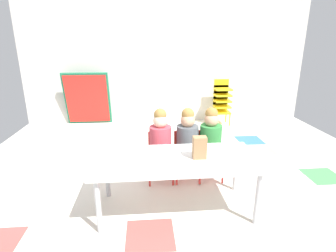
{
  "coord_description": "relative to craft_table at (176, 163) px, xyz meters",
  "views": [
    {
      "loc": [
        -0.46,
        -2.87,
        1.66
      ],
      "look_at": [
        -0.23,
        -0.27,
        0.82
      ],
      "focal_mm": 28.33,
      "sensor_mm": 36.0,
      "label": 1
    }
  ],
  "objects": [
    {
      "name": "paper_bag_brown",
      "position": [
        0.22,
        -0.02,
        0.16
      ],
      "size": [
        0.13,
        0.09,
        0.22
      ],
      "primitive_type": "cube",
      "color": "#9E754C",
      "rests_on": "craft_table"
    },
    {
      "name": "seated_child_far_right",
      "position": [
        0.48,
        0.59,
        0.03
      ],
      "size": [
        0.33,
        0.33,
        0.92
      ],
      "color": "red",
      "rests_on": "ground_plane"
    },
    {
      "name": "ground_plane",
      "position": [
        0.18,
        0.51,
        -0.53
      ],
      "size": [
        5.84,
        5.5,
        0.02
      ],
      "color": "silver"
    },
    {
      "name": "donut_powdered_on_plate",
      "position": [
        -0.01,
        0.17,
        0.08
      ],
      "size": [
        0.11,
        0.11,
        0.03
      ],
      "primitive_type": "torus",
      "color": "white",
      "rests_on": "craft_table"
    },
    {
      "name": "seated_child_near_camera",
      "position": [
        -0.12,
        0.59,
        0.03
      ],
      "size": [
        0.32,
        0.31,
        0.92
      ],
      "color": "red",
      "rests_on": "ground_plane"
    },
    {
      "name": "back_wall",
      "position": [
        0.17,
        3.27,
        0.85
      ],
      "size": [
        5.84,
        0.1,
        2.74
      ],
      "primitive_type": "cube",
      "color": "beige",
      "rests_on": "ground_plane"
    },
    {
      "name": "folded_activity_table",
      "position": [
        -1.46,
        3.07,
        0.02
      ],
      "size": [
        0.9,
        0.29,
        1.09
      ],
      "color": "#19724C",
      "rests_on": "ground_plane"
    },
    {
      "name": "craft_table",
      "position": [
        0.0,
        0.0,
        0.0
      ],
      "size": [
        1.61,
        0.72,
        0.57
      ],
      "color": "white",
      "rests_on": "ground_plane"
    },
    {
      "name": "kid_chair_yellow_stack",
      "position": [
        1.28,
        2.88,
        -0.0
      ],
      "size": [
        0.32,
        0.3,
        0.92
      ],
      "color": "yellow",
      "rests_on": "ground_plane"
    },
    {
      "name": "paper_plate_near_edge",
      "position": [
        -0.01,
        0.17,
        0.05
      ],
      "size": [
        0.18,
        0.18,
        0.01
      ],
      "primitive_type": "cylinder",
      "color": "white",
      "rests_on": "craft_table"
    },
    {
      "name": "seated_child_middle_seat",
      "position": [
        0.2,
        0.59,
        0.03
      ],
      "size": [
        0.32,
        0.31,
        0.92
      ],
      "color": "red",
      "rests_on": "ground_plane"
    }
  ]
}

